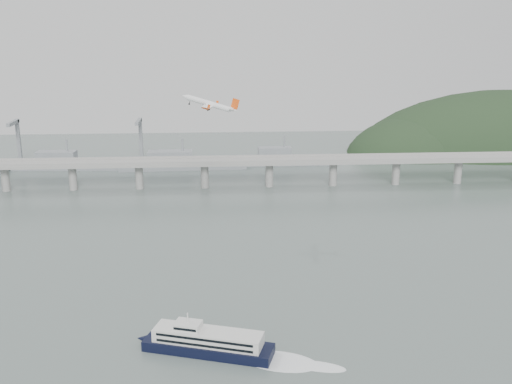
{
  "coord_description": "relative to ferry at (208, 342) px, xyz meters",
  "views": [
    {
      "loc": [
        -20.17,
        -248.87,
        120.57
      ],
      "look_at": [
        0.0,
        55.0,
        36.0
      ],
      "focal_mm": 42.0,
      "sensor_mm": 36.0,
      "label": 1
    }
  ],
  "objects": [
    {
      "name": "ground",
      "position": [
        24.87,
        43.51,
        -4.22
      ],
      "size": [
        900.0,
        900.0,
        0.0
      ],
      "primitive_type": "plane",
      "color": "#566360",
      "rests_on": "ground"
    },
    {
      "name": "distant_fleet",
      "position": [
        -130.49,
        308.59,
        2.0
      ],
      "size": [
        453.0,
        60.9,
        40.0
      ],
      "color": "gray",
      "rests_on": "ground"
    },
    {
      "name": "bridge",
      "position": [
        23.72,
        243.51,
        13.43
      ],
      "size": [
        800.0,
        22.0,
        23.9
      ],
      "color": "gray",
      "rests_on": "ground"
    },
    {
      "name": "ferry",
      "position": [
        0.0,
        0.0,
        0.0
      ],
      "size": [
        80.11,
        33.13,
        15.55
      ],
      "rotation": [
        0.0,
        0.0,
        -0.31
      ],
      "color": "black",
      "rests_on": "ground"
    },
    {
      "name": "airliner",
      "position": [
        1.19,
        132.05,
        74.19
      ],
      "size": [
        33.19,
        30.23,
        11.4
      ],
      "rotation": [
        0.05,
        -0.27,
        2.97
      ],
      "color": "white",
      "rests_on": "ground"
    }
  ]
}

